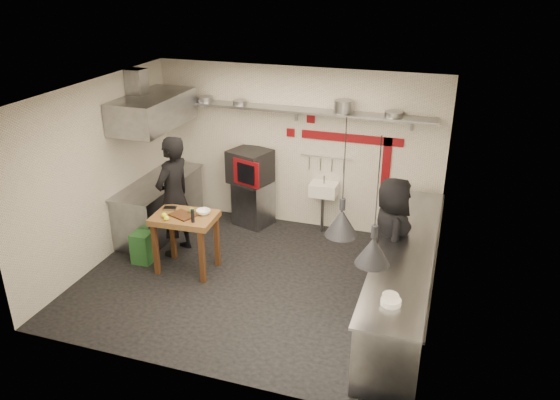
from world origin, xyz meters
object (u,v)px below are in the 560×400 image
(green_bin, at_px, (143,247))
(chef_right, at_px, (391,236))
(oven_stand, at_px, (253,203))
(chef_left, at_px, (174,197))
(combi_oven, at_px, (250,166))
(prep_table, at_px, (187,243))

(green_bin, bearing_deg, chef_right, 6.49)
(oven_stand, xyz_separation_m, chef_left, (-0.80, -1.37, 0.58))
(oven_stand, relative_size, combi_oven, 1.25)
(oven_stand, xyz_separation_m, chef_right, (2.59, -1.40, 0.45))
(combi_oven, distance_m, chef_right, 2.99)
(combi_oven, bearing_deg, green_bin, -102.21)
(combi_oven, relative_size, chef_right, 0.38)
(combi_oven, bearing_deg, chef_left, -99.67)
(combi_oven, xyz_separation_m, prep_table, (-0.33, -1.83, -0.63))
(oven_stand, relative_size, green_bin, 1.60)
(green_bin, distance_m, prep_table, 0.80)
(prep_table, height_order, chef_left, chef_left)
(prep_table, height_order, chef_right, chef_right)
(oven_stand, xyz_separation_m, prep_table, (-0.38, -1.83, 0.06))
(oven_stand, distance_m, prep_table, 1.87)
(prep_table, bearing_deg, chef_right, 4.98)
(oven_stand, distance_m, combi_oven, 0.69)
(chef_right, bearing_deg, green_bin, 80.21)
(chef_left, bearing_deg, prep_table, 54.47)
(oven_stand, height_order, chef_right, chef_right)
(green_bin, distance_m, chef_left, 0.93)
(combi_oven, height_order, chef_left, chef_left)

